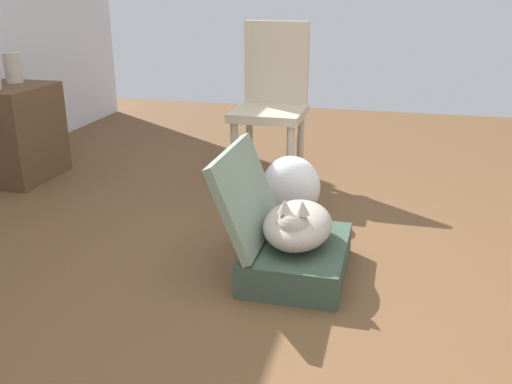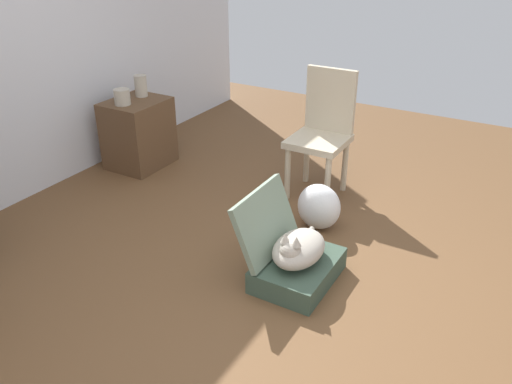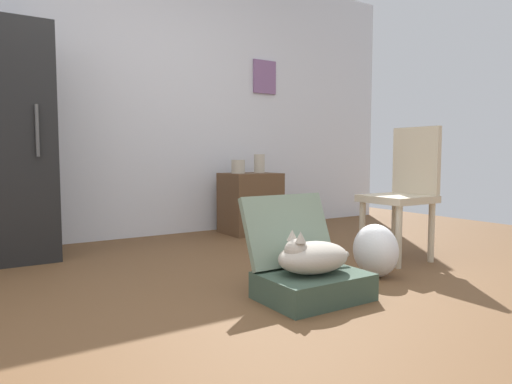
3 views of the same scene
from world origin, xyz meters
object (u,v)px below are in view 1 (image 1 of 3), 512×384
object	(u,v)px
side_table	(14,133)
chair	(272,100)
plastic_bag_white	(291,187)
vase_short	(13,68)
suitcase_base	(297,258)
cat	(297,225)

from	to	relation	value
side_table	chair	distance (m)	1.62
plastic_bag_white	vase_short	size ratio (longest dim) A/B	1.80
suitcase_base	vase_short	world-z (taller)	vase_short
suitcase_base	plastic_bag_white	xyz separation A→B (m)	(0.62, 0.15, 0.09)
suitcase_base	chair	xyz separation A→B (m)	(1.15, 0.37, 0.44)
plastic_bag_white	chair	distance (m)	0.67
side_table	vase_short	bearing A→B (deg)	15.32
cat	vase_short	xyz separation A→B (m)	(0.96, 1.98, 0.45)
plastic_bag_white	vase_short	xyz separation A→B (m)	(0.33, 1.83, 0.51)
cat	chair	distance (m)	1.26
vase_short	chair	size ratio (longest dim) A/B	0.19
suitcase_base	cat	bearing A→B (deg)	177.86
suitcase_base	cat	distance (m)	0.16
plastic_bag_white	side_table	size ratio (longest dim) A/B	0.56
vase_short	side_table	bearing A→B (deg)	-164.68
vase_short	cat	bearing A→B (deg)	-116.00
vase_short	chair	bearing A→B (deg)	-82.90
chair	vase_short	bearing A→B (deg)	-173.04
cat	plastic_bag_white	size ratio (longest dim) A/B	1.49
cat	plastic_bag_white	distance (m)	0.65
chair	suitcase_base	bearing A→B (deg)	-72.23
side_table	chair	world-z (taller)	chair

